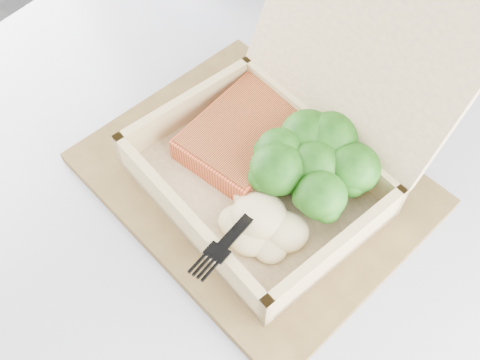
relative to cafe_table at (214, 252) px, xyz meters
The scene contains 8 objects.
cafe_table is the anchor object (origin of this frame).
serving_tray 0.20m from the cafe_table, 25.36° to the left, with size 0.34×0.27×0.01m, color brown.
takeout_container 0.27m from the cafe_table, 38.79° to the left, with size 0.29×0.31×0.21m.
salmon_fillet 0.23m from the cafe_table, 68.80° to the left, with size 0.10×0.13×0.03m, color #E9592D.
broccoli_pile 0.26m from the cafe_table, 22.50° to the left, with size 0.13×0.13×0.05m, color #296F18, non-canonical shape.
mashed_potatoes 0.24m from the cafe_table, 17.80° to the right, with size 0.09×0.08×0.03m, color #D2B788.
plastic_fork 0.25m from the cafe_table, 12.63° to the right, with size 0.02×0.14×0.03m.
receipt 0.29m from the cafe_table, 68.61° to the left, with size 0.08×0.15×0.00m, color white.
Camera 1 is at (-0.20, -0.21, 1.20)m, focal length 40.00 mm.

